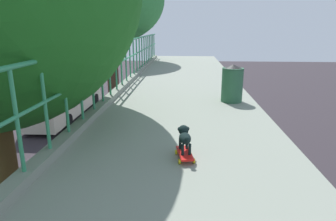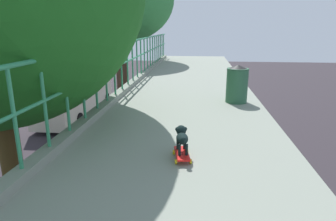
# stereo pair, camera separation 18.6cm
# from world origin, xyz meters

# --- Properties ---
(city_bus) EXTENTS (2.67, 10.24, 3.39)m
(city_bus) POSITION_xyz_m (-7.87, 20.73, 1.91)
(city_bus) COLOR beige
(city_bus) RESTS_ON ground
(roadside_tree_far) EXTENTS (5.13, 5.13, 10.00)m
(roadside_tree_far) POSITION_xyz_m (-2.12, 13.02, 7.92)
(roadside_tree_far) COLOR brown
(roadside_tree_far) RESTS_ON ground
(toy_skateboard) EXTENTS (0.26, 0.46, 0.09)m
(toy_skateboard) POSITION_xyz_m (1.48, 2.25, 5.22)
(toy_skateboard) COLOR red
(toy_skateboard) RESTS_ON overpass_deck
(small_dog) EXTENTS (0.19, 0.38, 0.32)m
(small_dog) POSITION_xyz_m (1.47, 2.31, 5.44)
(small_dog) COLOR black
(small_dog) RESTS_ON toy_skateboard
(litter_bin) EXTENTS (0.48, 0.48, 0.83)m
(litter_bin) POSITION_xyz_m (2.51, 5.33, 5.59)
(litter_bin) COLOR #2D5F40
(litter_bin) RESTS_ON overpass_deck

